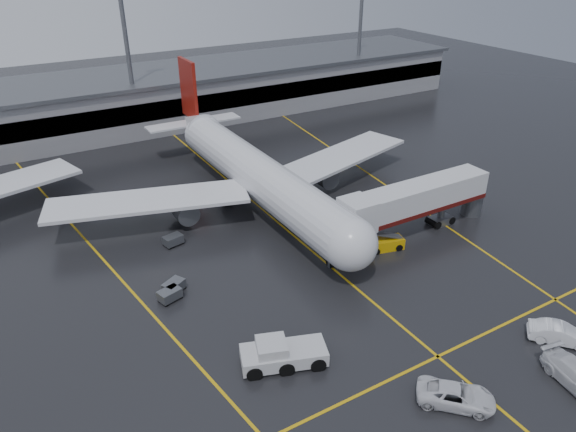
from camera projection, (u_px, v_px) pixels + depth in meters
ground at (294, 236)px, 58.67m from camera, size 220.00×220.00×0.00m
apron_line_centre at (294, 236)px, 58.67m from camera, size 0.25×90.00×0.02m
apron_line_stop at (438, 357)px, 41.91m from camera, size 60.00×0.25×0.02m
apron_line_left at (89, 243)px, 57.33m from camera, size 9.99×69.35×0.02m
apron_line_right at (367, 173)px, 74.34m from camera, size 7.57×69.64×0.02m
terminal at (154, 97)px, 93.17m from camera, size 122.00×19.00×8.60m
light_mast_mid at (127, 45)px, 81.65m from camera, size 3.00×1.20×25.45m
light_mast_right at (360, 24)px, 101.80m from camera, size 3.00×1.20×25.45m
main_airliner at (253, 172)px, 64.09m from camera, size 48.80×45.60×14.10m
jet_bridge at (417, 201)px, 57.57m from camera, size 19.90×3.40×6.05m
pushback_tractor at (281, 354)px, 40.80m from camera, size 7.10×4.71×2.36m
belt_loader at (385, 244)px, 56.06m from camera, size 4.20×2.59×2.49m
service_van_a at (456, 395)px, 37.39m from camera, size 5.67×5.62×1.52m
service_van_c at (561, 334)px, 43.07m from camera, size 4.59×4.87×1.64m
baggage_cart_a at (174, 286)px, 49.27m from camera, size 2.38×2.11×1.12m
baggage_cart_b at (170, 294)px, 48.12m from camera, size 2.29×1.81×1.12m
baggage_cart_c at (173, 240)px, 56.76m from camera, size 2.24×1.71×1.12m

